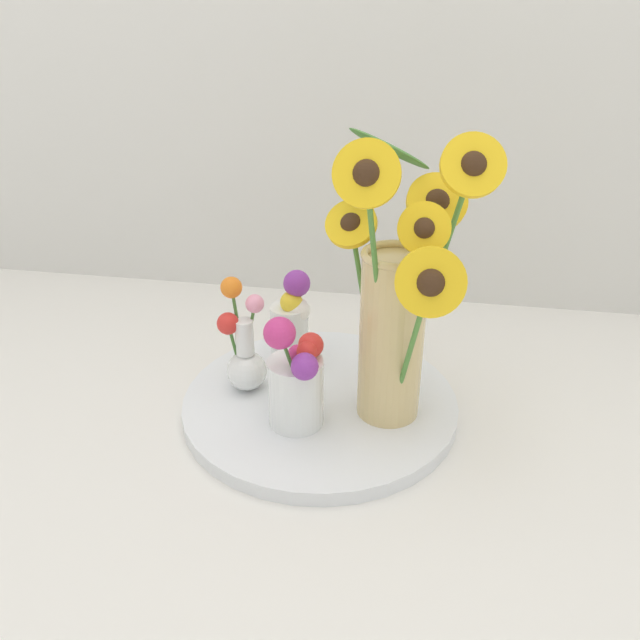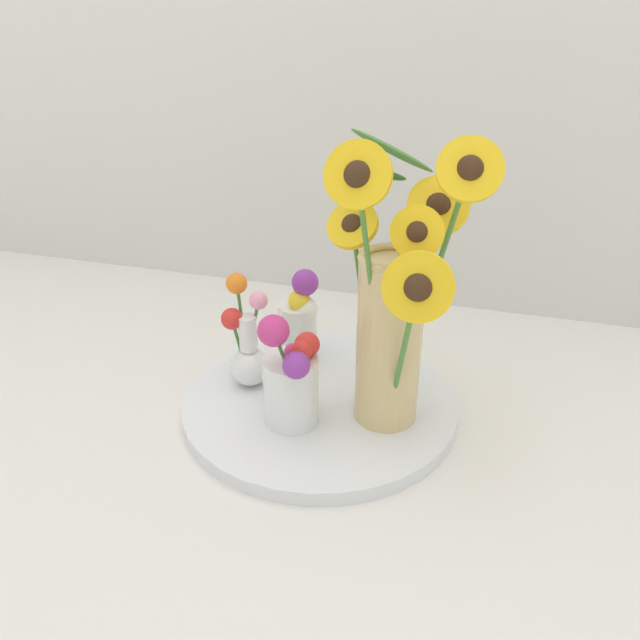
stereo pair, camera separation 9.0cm
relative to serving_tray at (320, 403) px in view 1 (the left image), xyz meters
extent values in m
plane|color=silver|center=(0.01, -0.08, -0.01)|extent=(6.00, 6.00, 0.00)
cylinder|color=silver|center=(0.00, 0.00, 0.00)|extent=(0.42, 0.42, 0.02)
cylinder|color=#D1B77A|center=(0.10, -0.02, 0.13)|extent=(0.09, 0.09, 0.24)
torus|color=#D1B77A|center=(0.10, -0.02, 0.26)|extent=(0.09, 0.09, 0.01)
cylinder|color=#4C8438|center=(0.12, 0.00, 0.19)|extent=(0.06, 0.05, 0.26)
cylinder|color=yellow|center=(0.15, 0.02, 0.32)|extent=(0.09, 0.06, 0.08)
sphere|color=#382314|center=(0.15, 0.02, 0.32)|extent=(0.03, 0.03, 0.03)
cylinder|color=#4C8438|center=(0.08, -0.05, 0.22)|extent=(0.04, 0.07, 0.32)
cylinder|color=yellow|center=(0.07, -0.08, 0.38)|extent=(0.09, 0.04, 0.09)
sphere|color=#382314|center=(0.07, -0.08, 0.38)|extent=(0.03, 0.03, 0.03)
cylinder|color=#4C8438|center=(0.16, -0.02, 0.23)|extent=(0.07, 0.02, 0.30)
cylinder|color=yellow|center=(0.19, -0.03, 0.38)|extent=(0.09, 0.05, 0.09)
sphere|color=#382314|center=(0.19, -0.03, 0.38)|extent=(0.03, 0.03, 0.03)
cylinder|color=#4C8438|center=(0.12, -0.04, 0.18)|extent=(0.05, 0.05, 0.26)
cylinder|color=yellow|center=(0.14, -0.06, 0.31)|extent=(0.07, 0.04, 0.07)
sphere|color=#382314|center=(0.14, -0.06, 0.31)|extent=(0.03, 0.03, 0.03)
cylinder|color=#4C8438|center=(0.13, -0.07, 0.15)|extent=(0.04, 0.08, 0.21)
cylinder|color=yellow|center=(0.15, -0.11, 0.27)|extent=(0.09, 0.03, 0.09)
sphere|color=#382314|center=(0.15, -0.11, 0.27)|extent=(0.03, 0.03, 0.03)
cylinder|color=#4C8438|center=(0.07, 0.00, 0.16)|extent=(0.06, 0.06, 0.24)
cylinder|color=yellow|center=(0.04, 0.02, 0.28)|extent=(0.08, 0.06, 0.07)
sphere|color=#382314|center=(0.04, 0.02, 0.28)|extent=(0.03, 0.03, 0.03)
ellipsoid|color=#477F38|center=(0.06, 0.04, 0.35)|extent=(0.11, 0.09, 0.04)
ellipsoid|color=#477F38|center=(0.09, 0.04, 0.38)|extent=(0.13, 0.09, 0.07)
cylinder|color=white|center=(-0.02, -0.07, 0.06)|extent=(0.08, 0.08, 0.10)
cylinder|color=#427533|center=(-0.02, -0.06, 0.08)|extent=(0.03, 0.01, 0.09)
sphere|color=red|center=(-0.01, -0.07, 0.13)|extent=(0.03, 0.03, 0.03)
cylinder|color=#427533|center=(-0.01, -0.06, 0.08)|extent=(0.01, 0.03, 0.10)
sphere|color=red|center=(0.00, -0.05, 0.13)|extent=(0.04, 0.04, 0.04)
cylinder|color=#427533|center=(-0.02, -0.08, 0.11)|extent=(0.03, 0.02, 0.12)
sphere|color=#C6337A|center=(-0.04, -0.09, 0.17)|extent=(0.04, 0.04, 0.04)
cylinder|color=#427533|center=(-0.01, -0.09, 0.08)|extent=(0.02, 0.03, 0.10)
sphere|color=purple|center=(0.00, -0.10, 0.13)|extent=(0.04, 0.04, 0.04)
cylinder|color=#427533|center=(-0.02, -0.07, 0.08)|extent=(0.01, 0.03, 0.08)
sphere|color=#C6337A|center=(-0.02, -0.06, 0.12)|extent=(0.03, 0.03, 0.03)
sphere|color=white|center=(-0.12, 0.01, 0.04)|extent=(0.06, 0.06, 0.06)
cylinder|color=white|center=(-0.12, 0.01, 0.10)|extent=(0.03, 0.03, 0.06)
cylinder|color=#427533|center=(-0.13, 0.01, 0.11)|extent=(0.03, 0.03, 0.12)
sphere|color=orange|center=(-0.14, 0.02, 0.18)|extent=(0.03, 0.03, 0.03)
cylinder|color=#427533|center=(-0.11, 0.01, 0.11)|extent=(0.02, 0.02, 0.09)
sphere|color=pink|center=(-0.10, 0.02, 0.15)|extent=(0.03, 0.03, 0.03)
cylinder|color=#427533|center=(-0.13, 0.01, 0.08)|extent=(0.02, 0.02, 0.09)
sphere|color=red|center=(-0.14, 0.00, 0.13)|extent=(0.03, 0.03, 0.03)
cylinder|color=white|center=(-0.07, 0.10, 0.06)|extent=(0.06, 0.06, 0.10)
cylinder|color=#4C8438|center=(-0.06, 0.11, 0.08)|extent=(0.01, 0.02, 0.08)
sphere|color=yellow|center=(-0.06, 0.10, 0.12)|extent=(0.04, 0.04, 0.04)
cylinder|color=#4C8438|center=(-0.06, 0.11, 0.09)|extent=(0.01, 0.01, 0.11)
sphere|color=purple|center=(-0.06, 0.11, 0.15)|extent=(0.04, 0.04, 0.04)
cylinder|color=#4C8438|center=(-0.06, 0.10, 0.07)|extent=(0.02, 0.01, 0.07)
sphere|color=white|center=(-0.05, 0.10, 0.11)|extent=(0.04, 0.04, 0.04)
camera|label=1|loc=(0.13, -0.78, 0.56)|focal=35.00mm
camera|label=2|loc=(0.22, -0.76, 0.56)|focal=35.00mm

